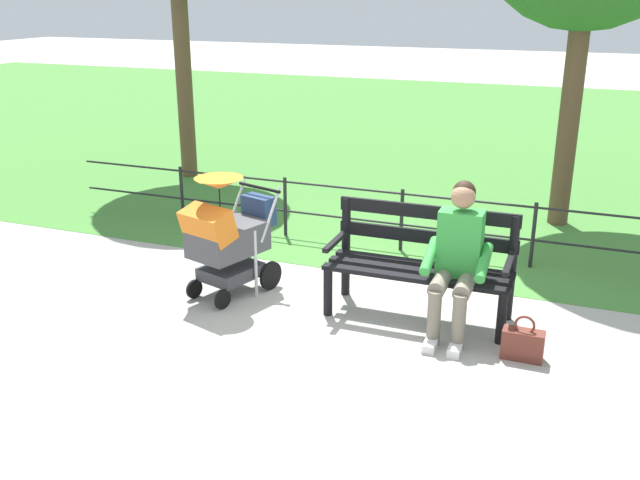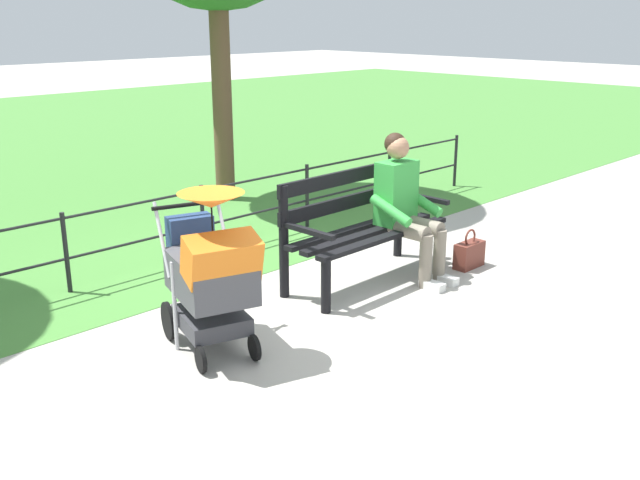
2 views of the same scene
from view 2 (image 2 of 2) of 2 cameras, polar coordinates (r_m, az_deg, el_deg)
name	(u,v)px [view 2 (image 2 of 2)]	position (r m, az deg, el deg)	size (l,w,h in m)	color
ground_plane	(322,300)	(5.98, 0.14, -4.73)	(60.00, 60.00, 0.00)	#ADA89E
park_bench	(360,222)	(6.29, 3.17, 1.43)	(1.61, 0.62, 0.96)	black
person_on_bench	(406,203)	(6.36, 6.77, 2.94)	(0.53, 0.74, 1.28)	slate
stroller	(211,270)	(4.96, -8.61, -2.37)	(0.73, 0.98, 1.15)	black
handbag	(469,254)	(6.83, 11.68, -1.10)	(0.32, 0.14, 0.37)	brown
park_fence	(226,208)	(7.19, -7.41, 2.52)	(8.38, 0.04, 0.70)	black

